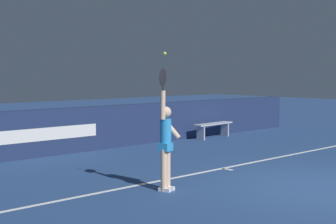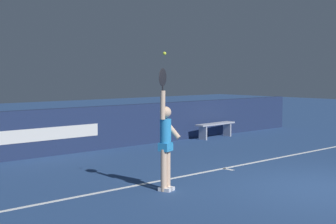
{
  "view_description": "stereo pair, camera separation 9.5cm",
  "coord_description": "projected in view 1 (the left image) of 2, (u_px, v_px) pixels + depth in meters",
  "views": [
    {
      "loc": [
        -8.68,
        -4.94,
        2.26
      ],
      "look_at": [
        -2.37,
        1.98,
        1.51
      ],
      "focal_mm": 52.39,
      "sensor_mm": 36.0,
      "label": 1
    },
    {
      "loc": [
        -8.61,
        -5.01,
        2.26
      ],
      "look_at": [
        -2.37,
        1.98,
        1.51
      ],
      "focal_mm": 52.39,
      "sensor_mm": 36.0,
      "label": 2
    }
  ],
  "objects": [
    {
      "name": "back_wall",
      "position": [
        112.0,
        126.0,
        14.81
      ],
      "size": [
        16.85,
        0.31,
        1.28
      ],
      "color": "#1C2A4E",
      "rests_on": "ground"
    },
    {
      "name": "tennis_player",
      "position": [
        166.0,
        141.0,
        9.33
      ],
      "size": [
        0.48,
        0.41,
        2.36
      ],
      "color": "beige",
      "rests_on": "ground"
    },
    {
      "name": "ground_plane",
      "position": [
        324.0,
        188.0,
        9.65
      ],
      "size": [
        60.0,
        60.0,
        0.0
      ],
      "primitive_type": "plane",
      "color": "navy"
    },
    {
      "name": "courtside_bench_near",
      "position": [
        213.0,
        126.0,
        16.99
      ],
      "size": [
        1.8,
        0.49,
        0.52
      ],
      "color": "#AAADBB",
      "rests_on": "ground"
    },
    {
      "name": "tennis_ball",
      "position": [
        165.0,
        53.0,
        9.01
      ],
      "size": [
        0.06,
        0.06,
        0.06
      ],
      "color": "#D2E638"
    }
  ]
}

